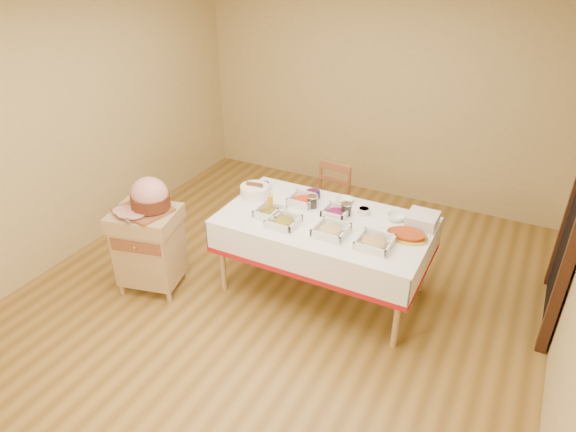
{
  "coord_description": "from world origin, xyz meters",
  "views": [
    {
      "loc": [
        1.79,
        -3.27,
        3.0
      ],
      "look_at": [
        -0.01,
        0.2,
        0.76
      ],
      "focal_mm": 32.0,
      "sensor_mm": 36.0,
      "label": 1
    }
  ],
  "objects_px": {
    "bread_basket": "(255,190)",
    "plate_stack": "(422,220)",
    "preserve_jar_left": "(312,202)",
    "brass_platter": "(407,235)",
    "ham_on_board": "(149,197)",
    "preserve_jar_right": "(346,210)",
    "butcher_cart": "(149,245)",
    "mustard_bottle": "(270,202)",
    "dining_chair": "(328,205)",
    "dining_table": "(324,235)"
  },
  "relations": [
    {
      "from": "brass_platter",
      "to": "mustard_bottle",
      "type": "bearing_deg",
      "value": -175.54
    },
    {
      "from": "mustard_bottle",
      "to": "plate_stack",
      "type": "relative_size",
      "value": 0.67
    },
    {
      "from": "dining_table",
      "to": "preserve_jar_left",
      "type": "xyz_separation_m",
      "value": [
        -0.19,
        0.15,
        0.21
      ]
    },
    {
      "from": "butcher_cart",
      "to": "plate_stack",
      "type": "height_order",
      "value": "plate_stack"
    },
    {
      "from": "dining_table",
      "to": "mustard_bottle",
      "type": "bearing_deg",
      "value": -174.04
    },
    {
      "from": "butcher_cart",
      "to": "ham_on_board",
      "type": "height_order",
      "value": "ham_on_board"
    },
    {
      "from": "dining_chair",
      "to": "preserve_jar_right",
      "type": "height_order",
      "value": "preserve_jar_right"
    },
    {
      "from": "butcher_cart",
      "to": "preserve_jar_left",
      "type": "xyz_separation_m",
      "value": [
        1.25,
        0.82,
        0.36
      ]
    },
    {
      "from": "butcher_cart",
      "to": "dining_chair",
      "type": "relative_size",
      "value": 0.92
    },
    {
      "from": "preserve_jar_right",
      "to": "dining_table",
      "type": "bearing_deg",
      "value": -130.25
    },
    {
      "from": "dining_chair",
      "to": "plate_stack",
      "type": "height_order",
      "value": "dining_chair"
    },
    {
      "from": "brass_platter",
      "to": "dining_chair",
      "type": "bearing_deg",
      "value": 143.99
    },
    {
      "from": "ham_on_board",
      "to": "preserve_jar_right",
      "type": "bearing_deg",
      "value": 27.41
    },
    {
      "from": "ham_on_board",
      "to": "dining_table",
      "type": "bearing_deg",
      "value": 24.51
    },
    {
      "from": "ham_on_board",
      "to": "bread_basket",
      "type": "bearing_deg",
      "value": 50.33
    },
    {
      "from": "butcher_cart",
      "to": "plate_stack",
      "type": "distance_m",
      "value": 2.44
    },
    {
      "from": "dining_table",
      "to": "dining_chair",
      "type": "bearing_deg",
      "value": 111.31
    },
    {
      "from": "preserve_jar_right",
      "to": "mustard_bottle",
      "type": "xyz_separation_m",
      "value": [
        -0.65,
        -0.21,
        0.02
      ]
    },
    {
      "from": "butcher_cart",
      "to": "preserve_jar_left",
      "type": "bearing_deg",
      "value": 33.34
    },
    {
      "from": "dining_table",
      "to": "dining_chair",
      "type": "relative_size",
      "value": 2.09
    },
    {
      "from": "preserve_jar_right",
      "to": "brass_platter",
      "type": "xyz_separation_m",
      "value": [
        0.58,
        -0.11,
        -0.03
      ]
    },
    {
      "from": "preserve_jar_left",
      "to": "mustard_bottle",
      "type": "distance_m",
      "value": 0.38
    },
    {
      "from": "butcher_cart",
      "to": "bread_basket",
      "type": "height_order",
      "value": "bread_basket"
    },
    {
      "from": "dining_table",
      "to": "preserve_jar_right",
      "type": "xyz_separation_m",
      "value": [
        0.13,
        0.16,
        0.21
      ]
    },
    {
      "from": "butcher_cart",
      "to": "mustard_bottle",
      "type": "xyz_separation_m",
      "value": [
        0.93,
        0.62,
        0.38
      ]
    },
    {
      "from": "butcher_cart",
      "to": "mustard_bottle",
      "type": "bearing_deg",
      "value": 33.78
    },
    {
      "from": "mustard_bottle",
      "to": "plate_stack",
      "type": "bearing_deg",
      "value": 15.09
    },
    {
      "from": "bread_basket",
      "to": "brass_platter",
      "type": "height_order",
      "value": "bread_basket"
    },
    {
      "from": "preserve_jar_left",
      "to": "preserve_jar_right",
      "type": "bearing_deg",
      "value": 1.2
    },
    {
      "from": "plate_stack",
      "to": "bread_basket",
      "type": "bearing_deg",
      "value": -173.31
    },
    {
      "from": "dining_chair",
      "to": "ham_on_board",
      "type": "xyz_separation_m",
      "value": [
        -1.09,
        -1.42,
        0.49
      ]
    },
    {
      "from": "ham_on_board",
      "to": "mustard_bottle",
      "type": "height_order",
      "value": "ham_on_board"
    },
    {
      "from": "dining_chair",
      "to": "ham_on_board",
      "type": "relative_size",
      "value": 1.84
    },
    {
      "from": "ham_on_board",
      "to": "plate_stack",
      "type": "bearing_deg",
      "value": 23.22
    },
    {
      "from": "mustard_bottle",
      "to": "bread_basket",
      "type": "distance_m",
      "value": 0.31
    },
    {
      "from": "dining_chair",
      "to": "preserve_jar_left",
      "type": "distance_m",
      "value": 0.74
    },
    {
      "from": "ham_on_board",
      "to": "preserve_jar_right",
      "type": "xyz_separation_m",
      "value": [
        1.53,
        0.79,
        -0.12
      ]
    },
    {
      "from": "butcher_cart",
      "to": "mustard_bottle",
      "type": "relative_size",
      "value": 4.79
    },
    {
      "from": "preserve_jar_left",
      "to": "brass_platter",
      "type": "distance_m",
      "value": 0.91
    },
    {
      "from": "bread_basket",
      "to": "plate_stack",
      "type": "xyz_separation_m",
      "value": [
        1.55,
        0.18,
        0.0
      ]
    },
    {
      "from": "butcher_cart",
      "to": "bread_basket",
      "type": "xyz_separation_m",
      "value": [
        0.67,
        0.79,
        0.36
      ]
    },
    {
      "from": "butcher_cart",
      "to": "plate_stack",
      "type": "bearing_deg",
      "value": 23.59
    },
    {
      "from": "mustard_bottle",
      "to": "bread_basket",
      "type": "xyz_separation_m",
      "value": [
        -0.26,
        0.17,
        -0.02
      ]
    },
    {
      "from": "brass_platter",
      "to": "preserve_jar_right",
      "type": "bearing_deg",
      "value": 168.99
    },
    {
      "from": "mustard_bottle",
      "to": "brass_platter",
      "type": "xyz_separation_m",
      "value": [
        1.23,
        0.1,
        -0.05
      ]
    },
    {
      "from": "dining_chair",
      "to": "ham_on_board",
      "type": "bearing_deg",
      "value": -127.48
    },
    {
      "from": "dining_table",
      "to": "plate_stack",
      "type": "xyz_separation_m",
      "value": [
        0.77,
        0.29,
        0.21
      ]
    },
    {
      "from": "ham_on_board",
      "to": "preserve_jar_left",
      "type": "height_order",
      "value": "ham_on_board"
    },
    {
      "from": "ham_on_board",
      "to": "bread_basket",
      "type": "distance_m",
      "value": 0.98
    },
    {
      "from": "ham_on_board",
      "to": "preserve_jar_left",
      "type": "bearing_deg",
      "value": 33.14
    }
  ]
}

